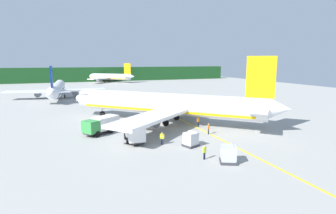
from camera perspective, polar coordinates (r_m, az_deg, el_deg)
name	(u,v)px	position (r m, az deg, el deg)	size (l,w,h in m)	color
ground	(5,109)	(75.43, -31.10, -0.29)	(240.00, 320.00, 0.20)	#999993
distant_treeline	(36,75)	(155.30, -26.09, 6.02)	(216.00, 6.00, 7.70)	#19471E
airliner_foreground	(167,104)	(48.95, -0.28, 0.58)	(32.60, 31.74, 11.90)	white
airliner_mid_apron	(57,89)	(89.08, -22.40, 3.60)	(28.89, 34.79, 9.92)	silver
airliner_far_taxiway	(105,77)	(148.69, -13.08, 6.24)	(28.36, 25.11, 9.91)	white
service_truck_fuel	(135,131)	(37.93, -7.08, -5.00)	(2.75, 5.62, 2.88)	silver
service_truck_baggage	(101,124)	(43.18, -13.89, -3.56)	(6.07, 5.22, 2.54)	#338C3F
cargo_container_near	(191,139)	(35.95, 4.84, -6.83)	(2.21, 2.21, 2.00)	#333338
cargo_container_mid	(229,154)	(31.01, 12.66, -9.69)	(2.40, 2.40, 2.07)	#333338
crew_marshaller	(198,121)	(46.52, 6.40, -2.94)	(0.59, 0.39, 1.72)	#191E33
crew_loader_left	(204,151)	(31.53, 7.69, -9.20)	(0.56, 0.42, 1.67)	#191E33
crew_loader_right	(162,137)	(36.52, -1.26, -6.43)	(0.48, 0.48, 1.70)	#191E33
crew_supervisor	(209,128)	(42.09, 8.55, -4.36)	(0.48, 0.48, 1.70)	#191E33
apron_guide_line	(195,127)	(46.84, 5.67, -4.12)	(0.30, 60.00, 0.01)	yellow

